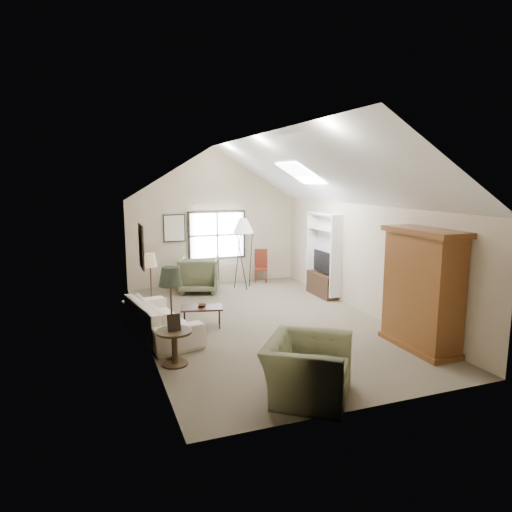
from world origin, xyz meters
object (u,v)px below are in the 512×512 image
object	(u,v)px
coffee_table	(202,317)
armchair_far	(199,274)
sofa	(160,318)
side_table	(175,348)
armchair_near	(307,369)
side_chair	(261,266)
armoire	(422,290)

from	to	relation	value
coffee_table	armchair_far	bearing A→B (deg)	77.65
armchair_far	coffee_table	distance (m)	3.12
sofa	coffee_table	size ratio (longest dim) A/B	2.76
side_table	armchair_near	bearing A→B (deg)	-48.58
coffee_table	side_table	xyz separation A→B (m)	(-0.89, -1.76, 0.08)
armchair_near	armchair_far	bearing A→B (deg)	37.31
side_table	side_chair	size ratio (longest dim) A/B	0.61
sofa	armchair_far	distance (m)	3.55
side_table	side_chair	world-z (taller)	side_chair
armchair_near	armoire	bearing A→B (deg)	-33.08
armchair_near	side_chair	distance (m)	7.39
sofa	armchair_far	world-z (taller)	armchair_far
side_chair	side_table	bearing A→B (deg)	-101.21
armoire	armchair_far	size ratio (longest dim) A/B	2.05
sofa	side_table	world-z (taller)	sofa
armoire	coffee_table	distance (m)	4.40
sofa	coffee_table	bearing A→B (deg)	-90.27
armoire	side_table	world-z (taller)	armoire
sofa	armoire	bearing A→B (deg)	-128.78
coffee_table	side_table	bearing A→B (deg)	-116.91
sofa	coffee_table	xyz separation A→B (m)	(0.89, 0.16, -0.13)
coffee_table	side_table	size ratio (longest dim) A/B	1.44
coffee_table	side_table	distance (m)	1.97
armchair_near	coffee_table	size ratio (longest dim) A/B	1.49
side_chair	coffee_table	bearing A→B (deg)	-104.29
armchair_near	armchair_far	xyz separation A→B (m)	(-0.01, 6.57, 0.07)
sofa	side_chair	bearing A→B (deg)	-54.20
armchair_far	coffee_table	xyz separation A→B (m)	(-0.66, -3.03, -0.27)
armchair_far	side_chair	size ratio (longest dim) A/B	1.10
armoire	side_table	xyz separation A→B (m)	(-4.38, 0.77, -0.80)
coffee_table	armoire	bearing A→B (deg)	-35.96
armoire	sofa	bearing A→B (deg)	151.57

